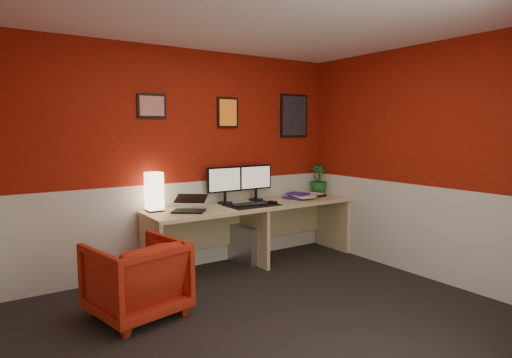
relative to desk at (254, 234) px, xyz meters
The scene contains 26 objects.
ground 1.62m from the desk, 116.79° to the right, with size 4.00×3.50×0.01m, color black.
ceiling 2.65m from the desk, 116.79° to the right, with size 4.00×3.50×0.01m, color white.
wall_back 1.19m from the desk, 154.06° to the left, with size 4.00×0.01×2.50m, color maroon.
wall_front 3.35m from the desk, 102.67° to the right, with size 4.00×0.01×2.50m, color maroon.
wall_right 2.10m from the desk, 47.43° to the right, with size 0.01×3.50×2.50m, color maroon.
wainscot_back 0.80m from the desk, 154.39° to the left, with size 4.00×0.01×1.00m, color silver.
wainscot_front 3.23m from the desk, 102.69° to the right, with size 4.00×0.01×1.00m, color silver.
wainscot_right 1.91m from the desk, 47.54° to the right, with size 0.01×3.50×1.00m, color silver.
desk is the anchor object (origin of this frame).
shoji_lamp 1.29m from the desk, behind, with size 0.16×0.16×0.40m, color #FFE5B2.
laptop 0.98m from the desk, behind, with size 0.33×0.23×0.22m, color black.
monitor_left 0.74m from the desk, 143.60° to the left, with size 0.45×0.06×0.58m, color black.
monitor_right 0.71m from the desk, 51.96° to the left, with size 0.45×0.06×0.58m, color black.
desk_mat 0.38m from the desk, 135.40° to the right, with size 0.60×0.38×0.01m, color black.
keyboard 0.40m from the desk, 145.11° to the right, with size 0.42×0.14×0.02m, color black.
mouse 0.44m from the desk, 37.40° to the right, with size 0.06×0.10×0.03m, color black.
book_bottom 0.66m from the desk, ahead, with size 0.22×0.30×0.03m, color #35219A.
book_middle 0.71m from the desk, ahead, with size 0.24×0.32×0.02m, color silver.
book_top 0.72m from the desk, ahead, with size 0.19×0.26×0.02m, color #35219A.
zen_tray 0.99m from the desk, ahead, with size 0.35×0.25×0.03m, color black.
potted_plant 1.31m from the desk, ahead, with size 0.23×0.23×0.41m, color #19591E.
pc_tower 0.20m from the desk, 107.87° to the left, with size 0.20×0.45×0.45m, color #99999E.
armchair 1.76m from the desk, 158.81° to the right, with size 0.71×0.73×0.66m, color #AD210D.
art_left 1.88m from the desk, 163.30° to the left, with size 0.32×0.02×0.26m, color red.
art_center 1.48m from the desk, 115.85° to the left, with size 0.28×0.02×0.36m, color orange.
art_right 1.68m from the desk, 21.18° to the left, with size 0.44×0.02×0.56m, color black.
Camera 1 is at (-2.07, -2.77, 1.60)m, focal length 30.34 mm.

